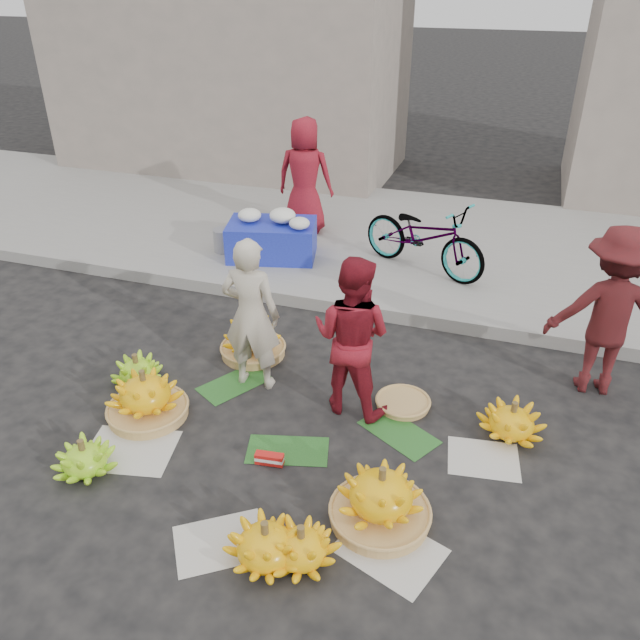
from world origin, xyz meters
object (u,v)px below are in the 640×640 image
(bicycle, at_px, (424,236))
(banana_bunch_4, at_px, (381,498))
(vendor_cream, at_px, (251,315))
(flower_table, at_px, (272,237))
(banana_bunch_0, at_px, (146,397))

(bicycle, bearing_deg, banana_bunch_4, -150.04)
(vendor_cream, xyz_separation_m, flower_table, (-0.84, 2.50, -0.34))
(vendor_cream, xyz_separation_m, bicycle, (1.05, 2.71, -0.16))
(banana_bunch_0, relative_size, banana_bunch_4, 0.97)
(bicycle, bearing_deg, vendor_cream, -177.69)
(banana_bunch_0, relative_size, bicycle, 0.40)
(banana_bunch_4, height_order, flower_table, flower_table)
(flower_table, bearing_deg, bicycle, -7.62)
(banana_bunch_0, height_order, flower_table, flower_table)
(banana_bunch_0, bearing_deg, banana_bunch_4, -13.00)
(vendor_cream, distance_m, flower_table, 2.66)
(banana_bunch_0, relative_size, vendor_cream, 0.47)
(banana_bunch_0, bearing_deg, vendor_cream, 47.89)
(banana_bunch_4, bearing_deg, flower_table, 121.93)
(banana_bunch_0, height_order, vendor_cream, vendor_cream)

